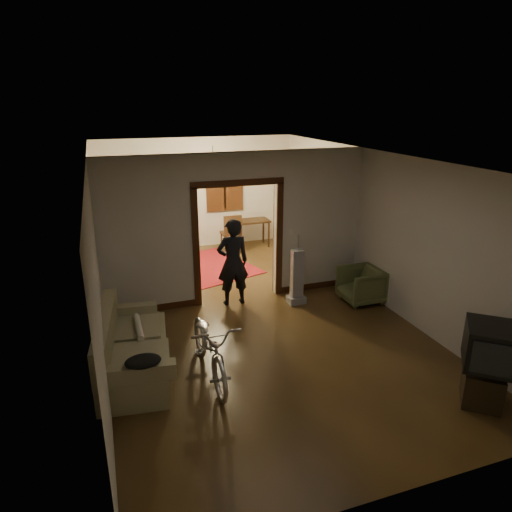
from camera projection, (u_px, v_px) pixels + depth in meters
name	position (u px, v px, depth m)	size (l,w,h in m)	color
floor	(251.00, 314.00, 8.25)	(5.00, 8.50, 0.01)	#372511
ceiling	(250.00, 156.00, 7.33)	(5.00, 8.50, 0.01)	white
wall_back	(198.00, 194.00, 11.59)	(5.00, 0.02, 2.80)	beige
wall_left	(96.00, 255.00, 7.02)	(0.02, 8.50, 2.80)	beige
wall_right	(376.00, 227.00, 8.56)	(0.02, 8.50, 2.80)	beige
partition_wall	(238.00, 228.00, 8.46)	(5.00, 0.14, 2.80)	beige
door_casing	(238.00, 244.00, 8.56)	(1.74, 0.20, 2.32)	#371C0C
far_window	(224.00, 186.00, 11.72)	(0.98, 0.06, 1.28)	black
chandelier	(213.00, 165.00, 9.72)	(0.24, 0.24, 0.24)	#FFE0A5
light_switch	(291.00, 232.00, 8.77)	(0.08, 0.01, 0.12)	silver
sofa	(134.00, 343.00, 6.37)	(0.88, 1.97, 0.90)	#797851
rolled_paper	(139.00, 327.00, 6.64)	(0.09, 0.09, 0.75)	beige
jacket	(143.00, 361.00, 5.49)	(0.43, 0.33, 0.13)	black
bicycle	(210.00, 346.00, 6.26)	(0.62, 1.76, 0.93)	silver
armchair	(361.00, 285.00, 8.64)	(0.72, 0.74, 0.67)	#525C34
tv_stand	(482.00, 387.00, 5.77)	(0.50, 0.46, 0.46)	black
crt_tv	(490.00, 346.00, 5.58)	(0.63, 0.56, 0.54)	black
vacuum	(297.00, 277.00, 8.52)	(0.33, 0.26, 1.06)	gray
person	(233.00, 262.00, 8.40)	(0.60, 0.40, 1.65)	black
oriental_rug	(210.00, 266.00, 10.56)	(1.66, 2.19, 0.02)	maroon
locker	(148.00, 221.00, 10.84)	(0.93, 0.52, 1.86)	#2C3520
globe	(144.00, 179.00, 10.51)	(0.27, 0.27, 0.27)	#1E5972
desk	(251.00, 234.00, 11.90)	(0.95, 0.53, 0.70)	black
desk_chair	(231.00, 233.00, 11.38)	(0.45, 0.45, 1.00)	black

